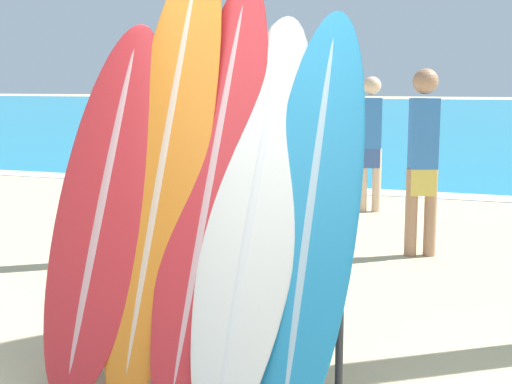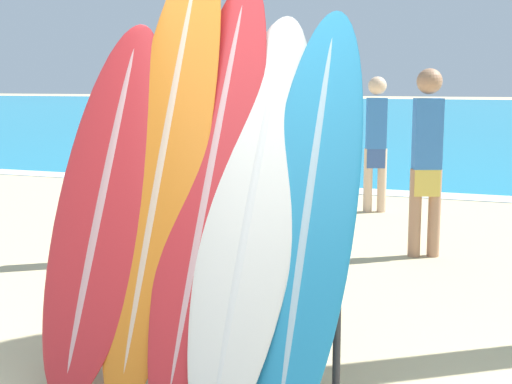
# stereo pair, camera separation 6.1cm
# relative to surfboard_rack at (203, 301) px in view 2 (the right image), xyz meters

# --- Properties ---
(ocean_water) EXTENTS (120.00, 60.00, 0.01)m
(ocean_water) POSITION_rel_surfboard_rack_xyz_m (0.31, 36.58, -0.51)
(ocean_water) COLOR teal
(ocean_water) RESTS_ON ground_plane
(surfboard_rack) EXTENTS (1.51, 0.04, 0.96)m
(surfboard_rack) POSITION_rel_surfboard_rack_xyz_m (0.00, 0.00, 0.00)
(surfboard_rack) COLOR #28282D
(surfboard_rack) RESTS_ON ground_plane
(surfboard_slot_0) EXTENTS (0.60, 0.96, 2.01)m
(surfboard_slot_0) POSITION_rel_surfboard_rack_xyz_m (-0.59, -0.00, 0.50)
(surfboard_slot_0) COLOR red
(surfboard_slot_0) RESTS_ON ground_plane
(surfboard_slot_1) EXTENTS (0.50, 1.14, 2.49)m
(surfboard_slot_1) POSITION_rel_surfboard_rack_xyz_m (-0.27, 0.11, 0.74)
(surfboard_slot_1) COLOR orange
(surfboard_slot_1) RESTS_ON ground_plane
(surfboard_slot_2) EXTENTS (0.48, 1.18, 2.27)m
(surfboard_slot_2) POSITION_rel_surfboard_rack_xyz_m (0.02, 0.07, 0.62)
(surfboard_slot_2) COLOR red
(surfboard_slot_2) RESTS_ON ground_plane
(surfboard_slot_3) EXTENTS (0.53, 1.17, 2.05)m
(surfboard_slot_3) POSITION_rel_surfboard_rack_xyz_m (0.28, 0.01, 0.51)
(surfboard_slot_3) COLOR silver
(surfboard_slot_3) RESTS_ON ground_plane
(surfboard_slot_4) EXTENTS (0.48, 1.03, 2.05)m
(surfboard_slot_4) POSITION_rel_surfboard_rack_xyz_m (0.57, 0.02, 0.52)
(surfboard_slot_4) COLOR teal
(surfboard_slot_4) RESTS_ON ground_plane
(person_near_water) EXTENTS (0.30, 0.25, 1.79)m
(person_near_water) POSITION_rel_surfboard_rack_xyz_m (0.70, 3.50, 0.47)
(person_near_water) COLOR #A87A5B
(person_near_water) RESTS_ON ground_plane
(person_mid_beach) EXTENTS (0.29, 0.23, 1.73)m
(person_mid_beach) POSITION_rel_surfboard_rack_xyz_m (-0.21, 5.69, 0.43)
(person_mid_beach) COLOR beige
(person_mid_beach) RESTS_ON ground_plane
(person_far_left) EXTENTS (0.20, 0.25, 1.53)m
(person_far_left) POSITION_rel_surfboard_rack_xyz_m (-1.92, 2.29, 0.32)
(person_far_left) COLOR tan
(person_far_left) RESTS_ON ground_plane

